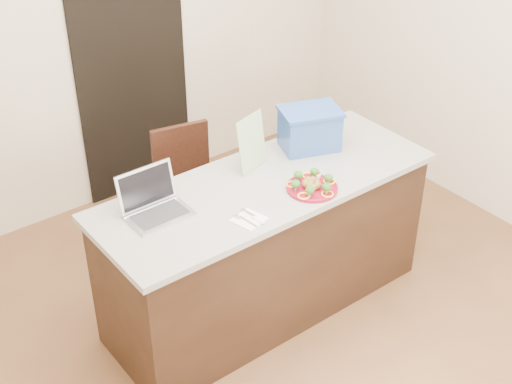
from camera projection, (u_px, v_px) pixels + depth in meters
ground at (290, 325)px, 4.43m from camera, size 4.00×4.00×0.00m
room_shell at (298, 85)px, 3.54m from camera, size 4.00×4.00×4.00m
doorway at (132, 70)px, 5.25m from camera, size 0.90×0.02×2.00m
island at (266, 246)px, 4.34m from camera, size 2.06×0.76×0.92m
plate at (312, 188)px, 4.03m from camera, size 0.29×0.29×0.02m
meatballs at (311, 183)px, 4.01m from camera, size 0.12×0.12×0.04m
broccoli at (312, 181)px, 4.00m from camera, size 0.24×0.25×0.04m
pepper_rings at (312, 186)px, 4.02m from camera, size 0.29×0.28×0.01m
napkin at (249, 219)px, 3.78m from camera, size 0.18×0.18×0.01m
fork at (245, 219)px, 3.77m from camera, size 0.04×0.16×0.00m
knife at (255, 218)px, 3.78m from camera, size 0.03×0.18×0.01m
yogurt_bottle at (318, 177)px, 4.09m from camera, size 0.03×0.03×0.06m
laptop at (153, 201)px, 3.81m from camera, size 0.34×0.27×0.24m
leaflet at (252, 143)px, 4.14m from camera, size 0.24×0.12×0.33m
blue_box at (310, 129)px, 4.37m from camera, size 0.43×0.37×0.26m
chair at (190, 182)px, 4.86m from camera, size 0.47×0.47×0.90m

